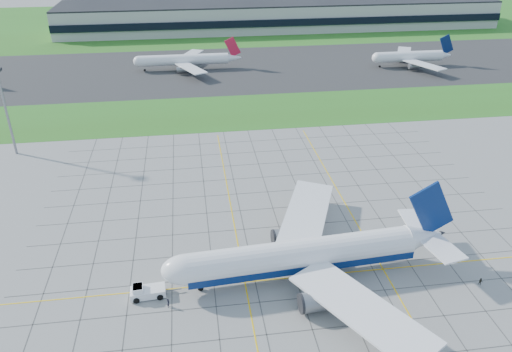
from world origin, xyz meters
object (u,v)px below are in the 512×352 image
(crew_far, at_px, (481,282))
(pushback_tug, at_px, (146,291))
(light_mast, at_px, (4,101))
(airliner, at_px, (304,255))
(distant_jet_1, at_px, (185,60))
(crew_near, at_px, (168,303))
(distant_jet_2, at_px, (411,56))

(crew_far, bearing_deg, pushback_tug, -151.86)
(light_mast, relative_size, airliner, 0.43)
(pushback_tug, bearing_deg, light_mast, 117.05)
(distant_jet_1, bearing_deg, pushback_tug, -93.76)
(crew_near, distance_m, distant_jet_1, 153.39)
(crew_far, xyz_separation_m, distant_jet_2, (48.76, 146.73, 3.70))
(airliner, height_order, crew_far, airliner)
(airliner, distance_m, crew_far, 34.25)
(light_mast, height_order, pushback_tug, light_mast)
(crew_near, distance_m, distant_jet_2, 180.36)
(pushback_tug, distance_m, crew_far, 63.68)
(airliner, height_order, distant_jet_1, airliner)
(pushback_tug, relative_size, crew_far, 6.07)
(crew_near, xyz_separation_m, distant_jet_1, (5.72, 153.24, 3.56))
(light_mast, height_order, airliner, light_mast)
(crew_near, height_order, crew_far, crew_near)
(light_mast, xyz_separation_m, distant_jet_1, (51.16, 81.39, -11.69))
(light_mast, bearing_deg, pushback_tug, -58.87)
(crew_far, distance_m, distant_jet_2, 154.67)
(distant_jet_1, bearing_deg, distant_jet_2, -4.95)
(crew_near, bearing_deg, light_mast, 42.56)
(airliner, bearing_deg, light_mast, 132.92)
(pushback_tug, relative_size, distant_jet_2, 0.22)
(airliner, height_order, pushback_tug, airliner)
(pushback_tug, relative_size, distant_jet_1, 0.21)
(crew_near, bearing_deg, crew_far, -82.03)
(crew_near, bearing_deg, pushback_tug, 60.49)
(crew_far, height_order, distant_jet_2, distant_jet_2)
(light_mast, relative_size, crew_far, 16.30)
(light_mast, xyz_separation_m, distant_jet_2, (153.48, 72.53, -11.70))
(light_mast, distance_m, pushback_tug, 81.31)
(crew_far, relative_size, distant_jet_1, 0.03)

